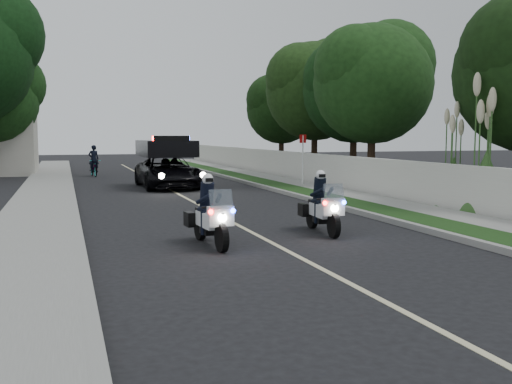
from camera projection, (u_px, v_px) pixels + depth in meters
ground at (261, 237)px, 13.80m from camera, size 120.00×120.00×0.00m
curb_right at (277, 190)px, 24.52m from camera, size 0.20×60.00×0.15m
grass_verge at (293, 190)px, 24.74m from camera, size 1.20×60.00×0.16m
sidewalk_right at (321, 189)px, 25.14m from camera, size 1.40×60.00×0.16m
property_wall at (342, 173)px, 25.39m from camera, size 0.22×60.00×1.50m
curb_left at (73, 197)px, 21.98m from camera, size 0.20×60.00×0.15m
sidewalk_left at (42, 198)px, 21.64m from camera, size 2.00×60.00×0.16m
lane_marking at (181, 195)px, 23.26m from camera, size 0.12×50.00×0.01m
police_moto_left at (210, 246)px, 12.77m from camera, size 0.78×1.90×1.58m
police_moto_right at (322, 233)px, 14.43m from camera, size 0.76×1.86×1.55m
police_suv at (168, 188)px, 26.49m from camera, size 2.50×5.24×2.53m
bicycle at (94, 176)px, 33.73m from camera, size 0.85×1.88×0.95m
cyclist at (94, 176)px, 33.73m from camera, size 0.62×0.45×1.60m
sign_post at (302, 187)px, 26.82m from camera, size 0.48×0.48×2.49m
pampas_mid at (484, 215)px, 17.56m from camera, size 1.62×1.62×4.38m
pampas_far at (452, 209)px, 19.01m from camera, size 1.41×1.41×3.81m
tree_right_b at (371, 186)px, 27.29m from camera, size 6.07×6.07×9.16m
tree_right_c at (353, 180)px, 31.22m from camera, size 6.13×6.13×9.07m
tree_right_d at (314, 176)px, 34.29m from camera, size 7.29×7.29×9.51m
tree_right_e at (281, 169)px, 41.06m from camera, size 6.32×6.32×8.13m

